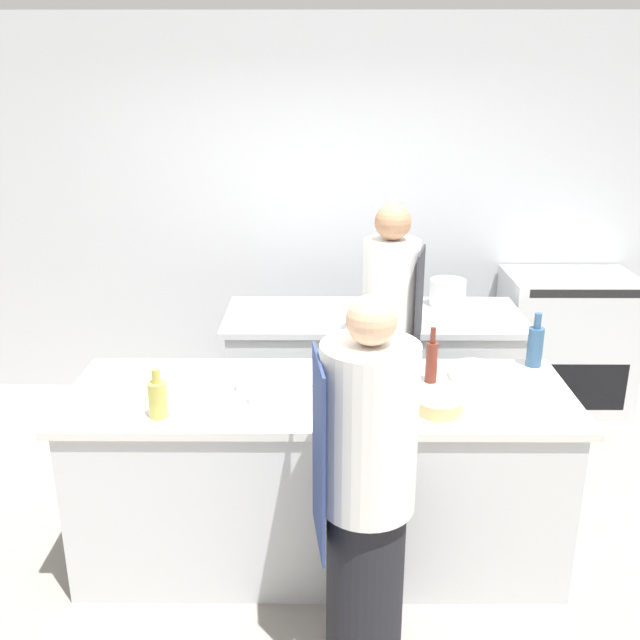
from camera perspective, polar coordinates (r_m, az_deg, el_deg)
The scene contains 16 objects.
ground_plane at distance 3.98m, azimuth -0.03°, elevation -17.93°, with size 16.00×16.00×0.00m, color gray.
wall_back at distance 5.39m, azimuth 0.10°, elevation 8.55°, with size 8.00×0.06×2.80m.
prep_counter at distance 3.71m, azimuth -0.03°, elevation -12.22°, with size 2.47×0.85×0.92m.
pass_counter at distance 4.77m, azimuth 4.20°, elevation -4.77°, with size 1.92×0.74×0.92m.
oven_range at distance 5.58m, azimuth 19.00°, elevation -1.68°, with size 0.92×0.62×1.02m.
chef_at_prep_near at distance 2.94m, azimuth 3.72°, elevation -13.55°, with size 0.41×0.39×1.64m.
chef_at_stove at distance 4.23m, azimuth 5.57°, elevation -2.12°, with size 0.37×0.35×1.72m.
bottle_olive_oil at distance 3.60m, azimuth 8.92°, elevation -3.22°, with size 0.06×0.06×0.29m.
bottle_vinegar at distance 3.30m, azimuth -12.84°, elevation -6.10°, with size 0.09×0.09×0.23m.
bottle_wine at distance 3.92m, azimuth 16.84°, elevation -1.94°, with size 0.08×0.08×0.29m.
bottle_cooking_oil at distance 3.35m, azimuth -5.09°, elevation -5.62°, with size 0.06×0.06×0.19m.
bowl_mixing_large at distance 3.72m, azimuth 12.41°, elevation -4.17°, with size 0.27×0.27×0.06m.
bowl_prep_small at distance 3.33m, azimuth 9.49°, elevation -6.76°, with size 0.22×0.22×0.07m.
cup at distance 3.52m, azimuth -6.02°, elevation -4.94°, with size 0.09×0.09×0.09m.
cutting_board at distance 3.66m, azimuth -0.31°, elevation -4.44°, with size 0.35×0.26×0.01m.
stockpot at distance 4.82m, azimuth 10.17°, elevation 2.18°, with size 0.24×0.24×0.17m.
Camera 1 is at (0.02, -3.17, 2.41)m, focal length 40.00 mm.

